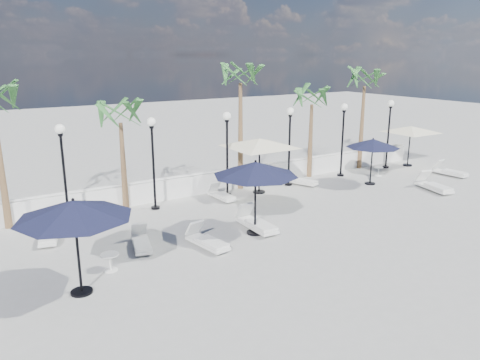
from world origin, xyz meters
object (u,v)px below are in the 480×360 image
lounger_3 (141,242)px  lounger_6 (434,186)px  parasol_cream_sq_a (260,139)px  parasol_navy_mid (256,169)px  lounger_8 (450,171)px  parasol_navy_right (373,144)px  lounger_7 (302,181)px  parasol_navy_left (74,210)px  parasol_cream_sq_b (411,126)px  lounger_2 (49,234)px  lounger_4 (256,223)px  lounger_1 (207,241)px  lounger_5 (222,195)px

lounger_3 → lounger_6: bearing=10.9°
lounger_6 → parasol_cream_sq_a: size_ratio=0.38×
lounger_6 → parasol_navy_mid: bearing=-166.6°
lounger_8 → parasol_navy_right: parasol_navy_right is taller
lounger_7 → parasol_navy_right: bearing=-51.3°
lounger_7 → parasol_navy_left: 13.36m
parasol_navy_right → lounger_7: bearing=150.4°
lounger_3 → parasol_navy_mid: parasol_navy_mid is taller
lounger_8 → parasol_cream_sq_b: size_ratio=0.37×
lounger_7 → parasol_cream_sq_a: bearing=158.6°
lounger_2 → parasol_cream_sq_b: 20.08m
parasol_navy_left → parasol_navy_mid: parasol_navy_mid is taller
lounger_4 → lounger_6: size_ratio=0.97×
lounger_3 → lounger_4: lounger_4 is taller
lounger_7 → parasol_cream_sq_a: (-2.56, -0.02, 2.35)m
lounger_7 → parasol_navy_mid: size_ratio=0.57×
parasol_cream_sq_a → parasol_cream_sq_b: size_ratio=1.13×
parasol_cream_sq_b → lounger_2: bearing=-177.2°
lounger_6 → parasol_cream_sq_a: (-7.24, 4.13, 2.30)m
lounger_3 → parasol_cream_sq_b: bearing=24.9°
lounger_8 → parasol_navy_left: size_ratio=0.61×
lounger_3 → parasol_navy_mid: size_ratio=0.58×
lounger_1 → lounger_2: 5.58m
lounger_1 → lounger_5: 5.37m
parasol_navy_left → parasol_cream_sq_a: size_ratio=0.54×
lounger_3 → lounger_4: bearing=6.0°
lounger_4 → lounger_7: lounger_4 is taller
lounger_3 → lounger_5: lounger_3 is taller
lounger_2 → lounger_4: (6.71, -2.95, 0.03)m
parasol_navy_left → parasol_navy_right: (15.03, 3.71, -0.32)m
lounger_3 → parasol_cream_sq_a: (7.00, 3.34, 2.34)m
lounger_4 → lounger_5: lounger_4 is taller
lounger_8 → parasol_navy_mid: bearing=-179.2°
lounger_2 → parasol_navy_left: 4.91m
parasol_navy_right → parasol_cream_sq_b: parasol_cream_sq_b is taller
lounger_6 → parasol_navy_right: bearing=137.4°
lounger_2 → lounger_4: 7.33m
lounger_8 → parasol_cream_sq_b: (0.00, 2.75, 2.08)m
lounger_5 → parasol_navy_mid: bearing=-106.6°
parasol_navy_left → parasol_navy_right: parasol_navy_left is taller
lounger_4 → lounger_7: 6.64m
parasol_cream_sq_a → parasol_cream_sq_b: parasol_cream_sq_a is taller
parasol_navy_left → lounger_4: bearing=12.4°
parasol_cream_sq_b → lounger_3: bearing=-169.2°
lounger_1 → lounger_5: size_ratio=1.13×
lounger_5 → lounger_6: 10.13m
lounger_2 → parasol_navy_right: size_ratio=0.71×
lounger_8 → parasol_cream_sq_a: parasol_cream_sq_a is taller
parasol_cream_sq_a → lounger_2: bearing=-174.1°
lounger_2 → lounger_6: 17.02m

